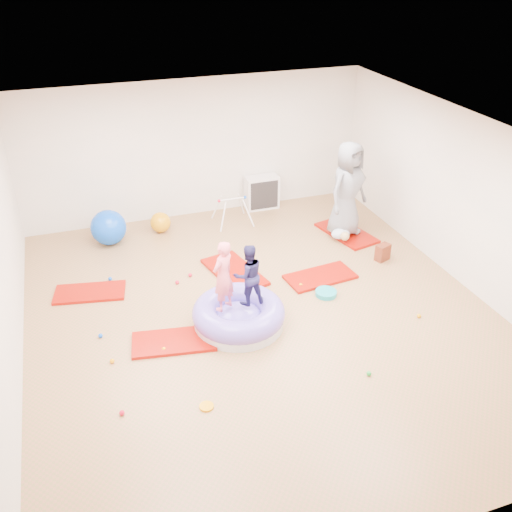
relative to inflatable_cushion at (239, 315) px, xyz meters
name	(u,v)px	position (x,y,z in m)	size (l,w,h in m)	color
room	(263,235)	(0.42, 0.11, 1.23)	(7.01, 8.01, 2.81)	#A26545
gym_mat_front_left	(174,342)	(-1.02, -0.12, -0.15)	(1.20, 0.60, 0.05)	#9D0002
gym_mat_mid_left	(90,292)	(-2.06, 1.62, -0.15)	(1.13, 0.57, 0.05)	#9D0002
gym_mat_center_back	(234,272)	(0.38, 1.46, -0.14)	(1.32, 0.66, 0.06)	#9D0002
gym_mat_right	(320,277)	(1.73, 0.83, -0.15)	(1.19, 0.59, 0.05)	#9D0002
gym_mat_rear_right	(346,233)	(2.91, 2.16, -0.14)	(1.28, 0.64, 0.05)	#9D0002
inflatable_cushion	(239,315)	(0.00, 0.00, 0.00)	(1.40, 1.40, 0.44)	silver
child_pink	(223,273)	(-0.22, 0.00, 0.78)	(0.40, 0.26, 1.10)	#FF6677
child_navy	(248,272)	(0.16, 0.02, 0.71)	(0.47, 0.36, 0.96)	#211C48
adult_caregiver	(347,189)	(2.84, 2.14, 0.80)	(0.90, 0.59, 1.84)	slate
infant	(342,234)	(2.67, 1.91, -0.01)	(0.37, 0.38, 0.22)	silver
ball_pit_balls	(207,322)	(-0.45, 0.18, -0.14)	(4.75, 3.65, 0.07)	red
exercise_ball_blue	(108,228)	(-1.53, 3.30, 0.16)	(0.67, 0.67, 0.67)	blue
exercise_ball_orange	(161,222)	(-0.52, 3.47, 0.03)	(0.40, 0.40, 0.40)	orange
infant_play_gym	(232,207)	(0.93, 3.35, 0.20)	(0.73, 0.69, 0.56)	silver
cube_shelf	(262,192)	(1.76, 3.90, 0.18)	(0.71, 0.35, 0.71)	silver
balance_disc	(326,293)	(1.59, 0.31, -0.13)	(0.35, 0.35, 0.08)	teal
backpack	(383,252)	(3.05, 1.04, -0.02)	(0.27, 0.16, 0.31)	#B23915
yellow_toy	(207,406)	(-0.91, -1.52, -0.16)	(0.18, 0.18, 0.03)	orange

